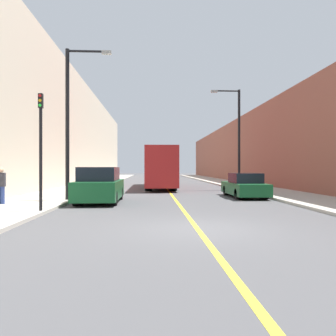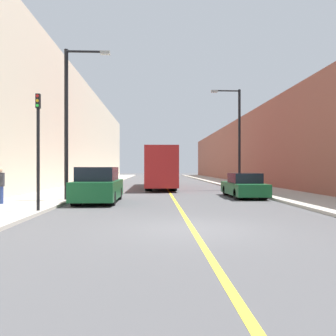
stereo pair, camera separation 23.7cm
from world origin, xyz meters
name	(u,v)px [view 1 (the left image)]	position (x,y,z in m)	size (l,w,h in m)	color
ground_plane	(197,229)	(0.00, 0.00, 0.00)	(200.00, 200.00, 0.00)	#474749
sidewalk_left	(102,182)	(-7.18, 30.00, 0.07)	(3.71, 72.00, 0.13)	#B2AA9E
sidewalk_right	(221,182)	(7.18, 30.00, 0.07)	(3.71, 72.00, 0.13)	#B2AA9E
building_row_left	(69,133)	(-11.03, 30.00, 5.87)	(4.00, 72.00, 11.75)	beige
building_row_right	(252,151)	(11.03, 30.00, 3.86)	(4.00, 72.00, 7.73)	brown
road_center_line	(162,182)	(0.00, 30.00, 0.00)	(0.16, 72.00, 0.01)	gold
bus	(160,167)	(-0.58, 19.48, 1.81)	(2.43, 12.32, 3.36)	#AD1E1E
parked_suv_left	(100,186)	(-3.93, 7.36, 0.83)	(2.02, 4.67, 1.79)	#145128
car_right_near	(244,186)	(4.22, 9.87, 0.66)	(1.81, 4.55, 1.44)	#145128
street_lamp_left	(71,115)	(-5.44, 7.69, 4.50)	(2.35, 0.24, 7.73)	black
street_lamp_right	(237,133)	(5.44, 16.21, 4.54)	(2.35, 0.24, 7.81)	black
traffic_light	(41,147)	(-5.53, 3.32, 2.55)	(0.16, 0.18, 4.45)	black
pedestrian	(1,185)	(-8.08, 5.72, 0.98)	(0.36, 0.23, 1.64)	navy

